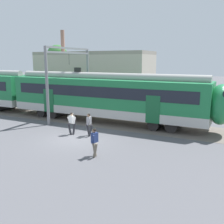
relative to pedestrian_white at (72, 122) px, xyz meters
The scene contains 8 objects.
ground_plane 1.49m from the pedestrian_white, 41.75° to the right, with size 160.00×160.00×0.00m, color #515156.
track_bed 11.90m from the pedestrian_white, 156.28° to the left, with size 80.00×4.40×0.01m, color #605951.
pedestrian_white is the anchor object (origin of this frame).
pedestrian_grey 1.35m from the pedestrian_white, 11.04° to the left, with size 0.67×0.54×1.67m.
pedestrian_navy 4.93m from the pedestrian_white, 39.92° to the right, with size 0.60×0.63×1.67m.
catenary_gantry 6.79m from the pedestrian_white, 126.14° to the left, with size 0.24×6.64×6.53m.
background_building 14.85m from the pedestrian_white, 114.51° to the left, with size 14.91×5.00×9.20m.
street_tree_left 21.24m from the pedestrian_white, 130.39° to the left, with size 3.04×3.04×7.55m.
Camera 1 is at (10.10, -14.60, 5.40)m, focal length 42.00 mm.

